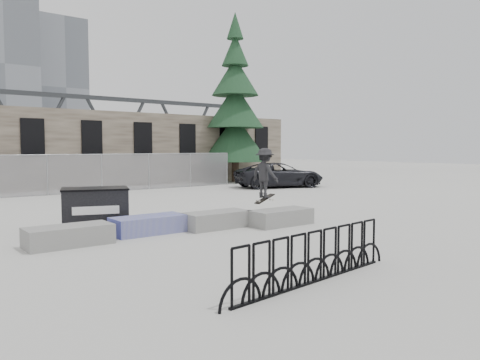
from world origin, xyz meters
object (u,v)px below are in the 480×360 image
object	(u,v)px
skateboarder	(265,173)
planter_offset	(281,216)
spruce_tree	(235,111)
suv	(279,175)
bike_rack	(315,258)
planter_center_left	(149,224)
dumpster	(95,208)
planter_far_left	(69,235)
planter_center_right	(216,219)

from	to	relation	value
skateboarder	planter_offset	bearing A→B (deg)	-175.42
spruce_tree	suv	size ratio (longest dim) A/B	2.19
bike_rack	suv	xyz separation A→B (m)	(12.92, 14.82, 0.29)
planter_center_left	suv	distance (m)	15.73
planter_offset	dumpster	distance (m)	5.47
planter_far_left	planter_center_left	xyz separation A→B (m)	(2.25, 0.27, 0.00)
bike_rack	planter_center_left	bearing A→B (deg)	91.13
planter_far_left	planter_center_right	bearing A→B (deg)	-2.20
bike_rack	spruce_tree	bearing A→B (deg)	55.79
planter_far_left	planter_center_left	world-z (taller)	same
planter_center_left	bike_rack	distance (m)	6.04
planter_far_left	planter_center_left	distance (m)	2.27
planter_center_right	spruce_tree	xyz separation A→B (m)	(11.81, 14.48, 4.57)
spruce_tree	suv	xyz separation A→B (m)	(-0.73, -5.26, -4.10)
planter_far_left	planter_center_right	distance (m)	4.22
planter_center_left	dumpster	distance (m)	1.79
planter_offset	bike_rack	distance (m)	6.07
planter_center_left	suv	bearing A→B (deg)	33.97
planter_far_left	dumpster	xyz separation A→B (m)	(1.33, 1.77, 0.35)
dumpster	planter_center_left	bearing A→B (deg)	-39.53
bike_rack	skateboarder	bearing A→B (deg)	56.60
spruce_tree	dumpster	bearing A→B (deg)	-139.50
bike_rack	skateboarder	world-z (taller)	skateboarder
dumpster	bike_rack	xyz separation A→B (m)	(1.04, -7.53, -0.17)
dumpster	skateboarder	distance (m)	5.16
planter_center_left	spruce_tree	bearing A→B (deg)	45.57
planter_offset	skateboarder	world-z (taller)	skateboarder
planter_center_left	planter_offset	bearing A→B (deg)	-17.67
planter_far_left	bike_rack	bearing A→B (deg)	-67.66
planter_center_left	spruce_tree	size ratio (longest dim) A/B	0.17
spruce_tree	suv	world-z (taller)	spruce_tree
dumpster	bike_rack	distance (m)	7.61
spruce_tree	skateboarder	world-z (taller)	spruce_tree
planter_center_left	skateboarder	xyz separation A→B (m)	(3.69, -0.61, 1.30)
planter_offset	bike_rack	xyz separation A→B (m)	(-3.69, -4.82, 0.18)
planter_center_left	bike_rack	world-z (taller)	bike_rack
planter_center_right	spruce_tree	world-z (taller)	spruce_tree
suv	planter_center_right	bearing A→B (deg)	148.12
planter_center_left	spruce_tree	xyz separation A→B (m)	(13.77, 14.05, 4.57)
planter_center_left	planter_offset	size ratio (longest dim) A/B	1.00
planter_far_left	dumpster	size ratio (longest dim) A/B	0.96
bike_rack	spruce_tree	xyz separation A→B (m)	(13.65, 20.08, 4.39)
planter_far_left	planter_center_right	size ratio (longest dim) A/B	1.00
suv	skateboarder	xyz separation A→B (m)	(-9.35, -9.40, 0.83)
planter_center_right	bike_rack	bearing A→B (deg)	-108.23
planter_center_left	spruce_tree	distance (m)	20.19
skateboarder	bike_rack	bearing A→B (deg)	140.05
planter_offset	skateboarder	xyz separation A→B (m)	(-0.12, 0.60, 1.30)
spruce_tree	planter_center_right	bearing A→B (deg)	-129.20
planter_offset	spruce_tree	distance (m)	18.79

